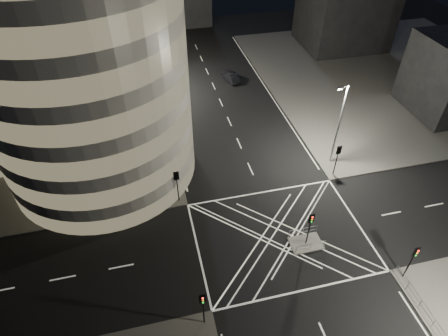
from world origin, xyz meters
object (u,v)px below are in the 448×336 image
object	(u,v)px
traffic_signal_nr	(413,257)
sedan	(230,76)
traffic_signal_fr	(338,155)
street_lamp_left_far	(148,59)
central_island	(306,243)
traffic_signal_nl	(203,304)
street_lamp_right_far	(339,123)
traffic_signal_fl	(177,181)
traffic_signal_island	(310,224)
street_lamp_left_near	(162,131)

from	to	relation	value
traffic_signal_nr	sedan	world-z (taller)	traffic_signal_nr
traffic_signal_fr	traffic_signal_nr	bearing A→B (deg)	-90.00
street_lamp_left_far	central_island	bearing A→B (deg)	-70.05
traffic_signal_nl	street_lamp_right_far	bearing A→B (deg)	40.91
traffic_signal_fr	sedan	size ratio (longest dim) A/B	0.97
traffic_signal_fr	sedan	world-z (taller)	traffic_signal_fr
traffic_signal_fl	traffic_signal_fr	world-z (taller)	same
traffic_signal_island	street_lamp_left_near	world-z (taller)	street_lamp_left_near
street_lamp_left_far	sedan	bearing A→B (deg)	5.45
traffic_signal_fr	traffic_signal_fl	bearing A→B (deg)	180.00
street_lamp_right_far	street_lamp_left_near	bearing A→B (deg)	170.97
traffic_signal_nr	street_lamp_right_far	distance (m)	16.03
central_island	traffic_signal_nr	distance (m)	9.08
central_island	traffic_signal_nl	world-z (taller)	traffic_signal_nl
traffic_signal_island	street_lamp_left_near	xyz separation A→B (m)	(-11.44, 13.50, 2.63)
traffic_signal_nl	street_lamp_left_far	distance (m)	36.90
central_island	traffic_signal_fr	xyz separation A→B (m)	(6.80, 8.30, 2.84)
street_lamp_right_far	street_lamp_left_far	bearing A→B (deg)	131.94
traffic_signal_fr	traffic_signal_island	bearing A→B (deg)	-129.33
sedan	traffic_signal_nl	bearing A→B (deg)	61.37
traffic_signal_fr	traffic_signal_nr	world-z (taller)	same
traffic_signal_nl	traffic_signal_fr	xyz separation A→B (m)	(17.60, 13.60, 0.00)
traffic_signal_island	central_island	bearing A→B (deg)	0.00
traffic_signal_island	street_lamp_right_far	world-z (taller)	street_lamp_right_far
traffic_signal_island	traffic_signal_nr	bearing A→B (deg)	-37.93
traffic_signal_fl	street_lamp_left_near	distance (m)	5.86
traffic_signal_fl	traffic_signal_nl	xyz separation A→B (m)	(0.00, -13.60, 0.00)
central_island	sedan	size ratio (longest dim) A/B	0.73
street_lamp_left_far	traffic_signal_island	bearing A→B (deg)	-70.05
street_lamp_left_far	sedan	distance (m)	13.40
traffic_signal_nl	traffic_signal_fr	bearing A→B (deg)	37.69
traffic_signal_fr	central_island	bearing A→B (deg)	-129.33
traffic_signal_fl	street_lamp_left_near	size ratio (longest dim) A/B	0.40
street_lamp_left_near	street_lamp_right_far	world-z (taller)	same
traffic_signal_nr	traffic_signal_fl	bearing A→B (deg)	142.31
central_island	traffic_signal_fl	xyz separation A→B (m)	(-10.80, 8.30, 2.84)
traffic_signal_fl	traffic_signal_island	xyz separation A→B (m)	(10.80, -8.30, 0.00)
traffic_signal_fr	street_lamp_right_far	size ratio (longest dim) A/B	0.40
sedan	traffic_signal_island	bearing A→B (deg)	76.88
traffic_signal_nr	sedan	size ratio (longest dim) A/B	0.97
central_island	sedan	world-z (taller)	sedan
street_lamp_right_far	sedan	size ratio (longest dim) A/B	2.42
traffic_signal_nl	street_lamp_left_near	xyz separation A→B (m)	(-0.64, 18.80, 2.63)
street_lamp_left_near	sedan	world-z (taller)	street_lamp_left_near
street_lamp_left_far	sedan	world-z (taller)	street_lamp_left_far
traffic_signal_fr	sedan	bearing A→B (deg)	103.38
traffic_signal_nr	sedan	bearing A→B (deg)	98.68
street_lamp_left_near	street_lamp_left_far	distance (m)	18.00
traffic_signal_nl	traffic_signal_nr	distance (m)	17.60
traffic_signal_nl	traffic_signal_island	size ratio (longest dim) A/B	1.00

